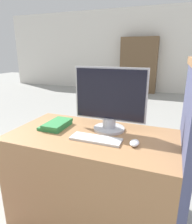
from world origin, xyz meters
The scene contains 8 objects.
wall_back centered at (0.00, 6.33, 1.40)m, with size 12.00×0.06×2.80m.
desk centered at (0.00, 0.34, 0.39)m, with size 1.26×0.69×0.77m.
carrel_divider centered at (0.66, 0.39, 0.68)m, with size 0.07×0.78×1.34m.
monitor centered at (0.09, 0.48, 1.01)m, with size 0.57×0.25×0.50m.
keyboard centered at (0.06, 0.26, 0.78)m, with size 0.37×0.13×0.02m.
mouse centered at (0.34, 0.28, 0.79)m, with size 0.06×0.10×0.04m.
book_stack centered at (-0.33, 0.38, 0.79)m, with size 0.19×0.26×0.05m.
bookshelf_far centered at (-0.64, 6.09, 0.92)m, with size 1.23×0.32×1.84m.
Camera 1 is at (0.54, -0.95, 1.38)m, focal length 32.00 mm.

